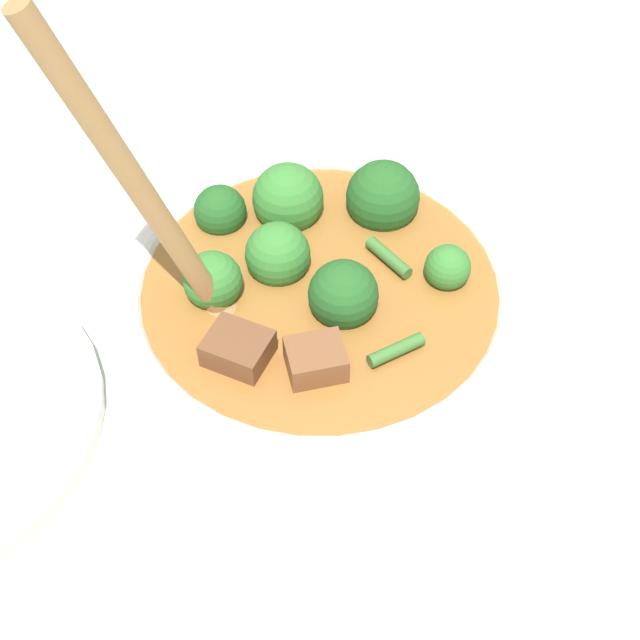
{
  "coord_description": "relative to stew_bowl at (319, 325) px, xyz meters",
  "views": [
    {
      "loc": [
        0.25,
        -0.2,
        0.45
      ],
      "look_at": [
        0.0,
        0.0,
        0.06
      ],
      "focal_mm": 50.0,
      "sensor_mm": 36.0,
      "label": 1
    }
  ],
  "objects": [
    {
      "name": "stew_bowl",
      "position": [
        0.0,
        0.0,
        0.0
      ],
      "size": [
        0.22,
        0.22,
        0.28
      ],
      "color": "white",
      "rests_on": "ground_plane"
    },
    {
      "name": "ground_plane",
      "position": [
        0.0,
        -0.0,
        -0.06
      ],
      "size": [
        4.0,
        4.0,
        0.0
      ],
      "primitive_type": "plane",
      "color": "#ADBCAD"
    }
  ]
}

